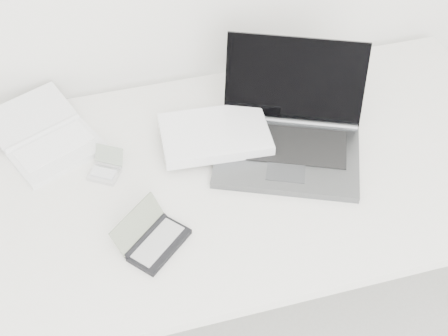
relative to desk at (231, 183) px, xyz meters
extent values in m
cube|color=white|center=(0.00, 0.00, 0.03)|extent=(1.60, 0.80, 0.03)
cylinder|color=silver|center=(0.75, 0.35, -0.33)|extent=(0.04, 0.04, 0.70)
cube|color=#535558|center=(0.15, 0.00, 0.06)|extent=(0.44, 0.38, 0.02)
cube|color=black|center=(0.17, 0.03, 0.07)|extent=(0.34, 0.25, 0.00)
cube|color=black|center=(0.22, 0.16, 0.18)|extent=(0.38, 0.22, 0.23)
cylinder|color=#535558|center=(0.20, 0.12, 0.07)|extent=(0.35, 0.16, 0.02)
cube|color=#3C3E41|center=(0.13, -0.06, 0.07)|extent=(0.12, 0.10, 0.00)
cube|color=white|center=(-0.01, 0.11, 0.08)|extent=(0.30, 0.21, 0.03)
cube|color=white|center=(-0.01, 0.11, 0.10)|extent=(0.29, 0.20, 0.00)
cube|color=white|center=(-0.43, 0.18, 0.05)|extent=(0.27, 0.23, 0.02)
cube|color=white|center=(-0.44, 0.20, 0.06)|extent=(0.22, 0.17, 0.00)
cube|color=white|center=(-0.49, 0.32, 0.08)|extent=(0.26, 0.22, 0.04)
cylinder|color=white|center=(-0.46, 0.25, 0.06)|extent=(0.21, 0.11, 0.02)
cube|color=silver|center=(-0.32, 0.07, 0.05)|extent=(0.09, 0.09, 0.01)
cube|color=#B4B4B9|center=(-0.32, 0.07, 0.06)|extent=(0.07, 0.06, 0.00)
cube|color=#9CA99B|center=(-0.30, 0.10, 0.08)|extent=(0.08, 0.06, 0.05)
cylinder|color=silver|center=(-0.31, 0.09, 0.06)|extent=(0.07, 0.05, 0.01)
cube|color=black|center=(-0.23, -0.19, 0.05)|extent=(0.17, 0.16, 0.01)
cube|color=gray|center=(-0.23, -0.19, 0.06)|extent=(0.14, 0.13, 0.00)
cube|color=gray|center=(-0.27, -0.14, 0.09)|extent=(0.14, 0.13, 0.06)
cylinder|color=black|center=(-0.25, -0.16, 0.06)|extent=(0.12, 0.11, 0.02)
camera|label=1|loc=(-0.31, -1.06, 1.24)|focal=50.00mm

